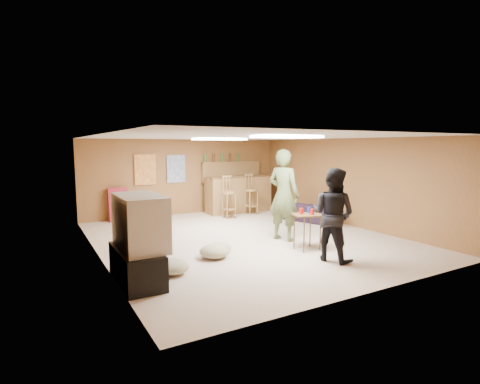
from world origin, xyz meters
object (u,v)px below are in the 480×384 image
bar_counter (238,194)px  person_black (333,215)px  sofa (311,212)px  tray_table (307,232)px  person_olive (284,195)px  tv_body (140,222)px

bar_counter → person_black: size_ratio=1.22×
person_black → bar_counter: bearing=-29.6°
bar_counter → sofa: (1.00, -2.19, -0.30)m
bar_counter → tray_table: (-0.89, -4.32, -0.20)m
person_olive → sofa: size_ratio=1.15×
sofa → bar_counter: bearing=4.9°
person_olive → tray_table: size_ratio=2.78×
person_black → tv_body: bearing=60.0°
person_olive → person_black: (-0.11, -1.61, -0.15)m
person_olive → sofa: bearing=-78.1°
person_olive → person_black: bearing=153.2°
person_black → tray_table: person_black is taller
tv_body → bar_counter: tv_body is taller
tv_body → person_black: (3.20, -0.62, -0.08)m
tv_body → tray_table: (3.26, 0.13, -0.55)m
person_olive → sofa: person_olive is taller
sofa → person_olive: bearing=105.3°
tv_body → sofa: size_ratio=0.65×
tv_body → tray_table: size_ratio=1.57×
person_black → person_olive: bearing=-22.9°
tray_table → bar_counter: bearing=78.4°
tv_body → person_black: size_ratio=0.67×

